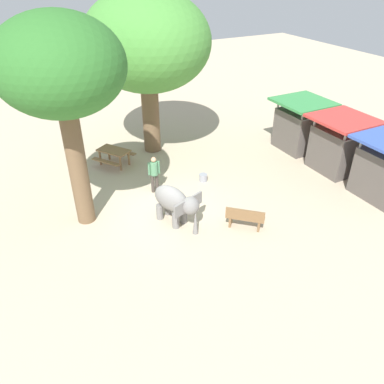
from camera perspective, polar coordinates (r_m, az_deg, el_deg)
The scene contains 10 objects.
ground_plane at distance 14.90m, azimuth -3.90°, elevation -3.00°, with size 60.00×60.00×0.00m, color #BAA88C.
elephant at distance 13.79m, azimuth -2.51°, elevation -1.52°, with size 2.07×1.60×1.44m.
person_handler at distance 15.73m, azimuth -5.70°, elevation 3.03°, with size 0.32×0.51×1.62m.
shade_tree_main at distance 18.22m, azimuth -6.86°, elevation 21.40°, with size 6.20×5.68×7.49m.
shade_tree_secondary at distance 12.68m, azimuth -19.22°, elevation 17.06°, with size 4.41×4.04×7.29m.
wooden_bench at distance 13.88m, azimuth 7.96°, elevation -3.84°, with size 1.24×1.30×0.88m.
picnic_table_near at distance 18.35m, azimuth -11.64°, elevation 5.67°, with size 2.07×2.06×0.78m.
market_stall_green at distance 20.20m, azimuth 15.86°, elevation 9.32°, with size 2.50×2.50×2.52m.
market_stall_red at distance 18.57m, azimuth 21.12°, elevation 6.33°, with size 2.50×2.50×2.52m.
feed_bucket at distance 16.84m, azimuth 1.70°, elevation 2.19°, with size 0.36×0.36×0.32m, color gray.
Camera 1 is at (11.26, -4.73, 8.52)m, focal length 35.53 mm.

